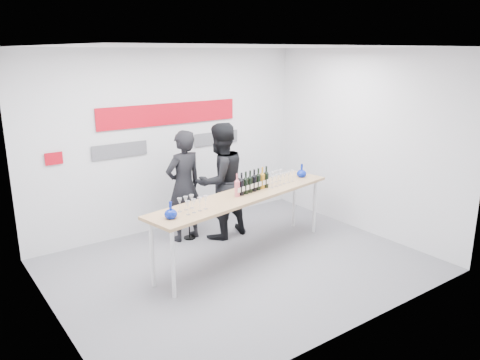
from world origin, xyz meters
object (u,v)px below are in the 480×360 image
at_px(tasting_table, 244,199).
at_px(presenter_right, 220,181).
at_px(mic_stand, 189,209).
at_px(presenter_left, 184,186).

relative_size(tasting_table, presenter_right, 1.74).
height_order(tasting_table, mic_stand, mic_stand).
bearing_deg(presenter_left, presenter_right, 148.31).
bearing_deg(presenter_right, tasting_table, 72.97).
bearing_deg(tasting_table, mic_stand, 96.30).
xyz_separation_m(tasting_table, mic_stand, (-0.32, 1.06, -0.39)).
bearing_deg(presenter_left, mic_stand, 141.66).
height_order(tasting_table, presenter_left, presenter_left).
bearing_deg(tasting_table, presenter_right, 69.00).
relative_size(tasting_table, presenter_left, 1.83).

